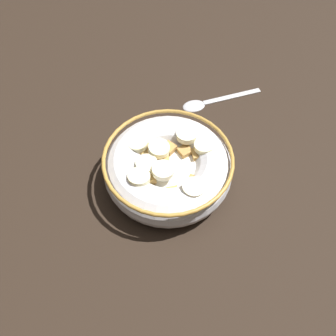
% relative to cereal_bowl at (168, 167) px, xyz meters
% --- Properties ---
extents(ground_plane, '(1.30, 1.30, 0.02)m').
position_rel_cereal_bowl_xyz_m(ground_plane, '(0.00, -0.00, -0.04)').
color(ground_plane, black).
extents(cereal_bowl, '(0.20, 0.20, 0.06)m').
position_rel_cereal_bowl_xyz_m(cereal_bowl, '(0.00, 0.00, 0.00)').
color(cereal_bowl, silver).
rests_on(cereal_bowl, ground_plane).
extents(spoon, '(0.13, 0.11, 0.01)m').
position_rel_cereal_bowl_xyz_m(spoon, '(0.18, 0.03, -0.03)').
color(spoon, '#B7B7BC').
rests_on(spoon, ground_plane).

